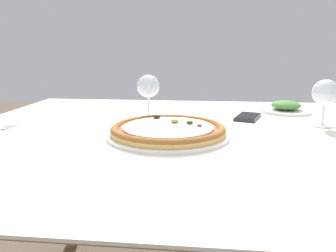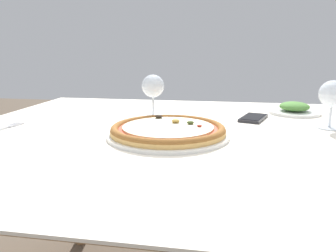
# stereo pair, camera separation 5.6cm
# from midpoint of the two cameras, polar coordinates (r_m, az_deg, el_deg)

# --- Properties ---
(dining_table) EXTENTS (1.36, 1.17, 0.73)m
(dining_table) POSITION_cam_midpoint_polar(r_m,az_deg,el_deg) (1.00, 3.45, -5.01)
(dining_table) COLOR #997047
(dining_table) RESTS_ON ground_plane
(pizza_plate) EXTENTS (0.34, 0.34, 0.04)m
(pizza_plate) POSITION_cam_midpoint_polar(r_m,az_deg,el_deg) (0.91, 1.76, -0.79)
(pizza_plate) COLOR white
(pizza_plate) RESTS_ON dining_table
(fork) EXTENTS (0.04, 0.17, 0.00)m
(fork) POSITION_cam_midpoint_polar(r_m,az_deg,el_deg) (1.10, -25.59, -0.39)
(fork) COLOR silver
(fork) RESTS_ON dining_table
(wine_glass_far_left) EXTENTS (0.08, 0.08, 0.15)m
(wine_glass_far_left) POSITION_cam_midpoint_polar(r_m,az_deg,el_deg) (1.15, -1.24, 6.80)
(wine_glass_far_left) COLOR silver
(wine_glass_far_left) RESTS_ON dining_table
(wine_glass_far_right) EXTENTS (0.08, 0.08, 0.15)m
(wine_glass_far_right) POSITION_cam_midpoint_polar(r_m,az_deg,el_deg) (1.12, 28.06, 4.74)
(wine_glass_far_right) COLOR silver
(wine_glass_far_right) RESTS_ON dining_table
(cell_phone) EXTENTS (0.11, 0.16, 0.01)m
(cell_phone) POSITION_cam_midpoint_polar(r_m,az_deg,el_deg) (1.18, 15.96, 1.37)
(cell_phone) COLOR #232328
(cell_phone) RESTS_ON dining_table
(side_plate) EXTENTS (0.19, 0.19, 0.04)m
(side_plate) POSITION_cam_midpoint_polar(r_m,az_deg,el_deg) (1.34, 22.26, 2.73)
(side_plate) COLOR white
(side_plate) RESTS_ON dining_table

